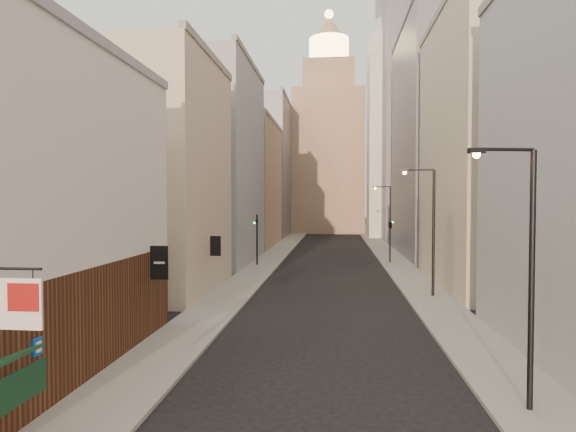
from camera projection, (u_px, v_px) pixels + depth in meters
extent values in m
cube|color=gray|center=(281.00, 249.00, 62.08)|extent=(3.00, 140.00, 0.15)
cube|color=gray|center=(383.00, 250.00, 60.80)|extent=(3.00, 140.00, 0.15)
cube|color=#57301B|center=(4.00, 325.00, 16.71)|extent=(6.00, 16.00, 4.00)
cube|color=silver|center=(1.00, 153.00, 16.52)|extent=(6.00, 16.00, 8.00)
cube|color=gray|center=(77.00, 29.00, 16.12)|extent=(0.60, 16.00, 0.40)
cube|color=beige|center=(7.00, 304.00, 10.23)|extent=(1.60, 0.06, 1.10)
cube|color=maroon|center=(24.00, 297.00, 10.19)|extent=(0.70, 0.10, 0.60)
cube|color=#0D3021|center=(4.00, 397.00, 10.52)|extent=(0.06, 3.00, 0.80)
cube|color=blue|center=(37.00, 347.00, 13.62)|extent=(0.08, 0.40, 0.50)
cube|color=black|center=(159.00, 263.00, 21.27)|extent=(0.80, 0.08, 1.50)
cube|color=black|center=(215.00, 246.00, 31.22)|extent=(0.70, 0.08, 1.30)
cube|color=#B9AA93|center=(156.00, 177.00, 33.53)|extent=(8.00, 12.00, 16.00)
cube|color=gray|center=(214.00, 165.00, 49.38)|extent=(8.00, 16.00, 20.00)
cube|color=#937860|center=(246.00, 185.00, 67.33)|extent=(8.00, 18.00, 17.00)
cube|color=gray|center=(267.00, 169.00, 87.11)|extent=(8.00, 20.00, 24.00)
cube|color=#B9AA93|center=(494.00, 151.00, 35.07)|extent=(8.00, 16.00, 20.00)
cube|color=gray|center=(437.00, 142.00, 54.87)|extent=(8.00, 20.00, 26.00)
cube|color=gray|center=(439.00, 91.00, 81.74)|extent=(20.00, 22.00, 50.00)
cube|color=#937860|center=(329.00, 163.00, 97.90)|extent=(14.00, 14.00, 28.00)
cube|color=#937860|center=(329.00, 79.00, 97.35)|extent=(10.00, 10.00, 6.00)
cylinder|color=#FFCC72|center=(329.00, 52.00, 97.18)|extent=(8.00, 8.00, 5.00)
cone|color=#937860|center=(329.00, 29.00, 97.03)|extent=(7.00, 7.00, 5.00)
sphere|color=#FFCC72|center=(329.00, 14.00, 96.94)|extent=(1.80, 1.80, 1.80)
cube|color=silver|center=(391.00, 139.00, 82.79)|extent=(8.00, 8.00, 34.00)
cylinder|color=silver|center=(392.00, 30.00, 82.20)|extent=(6.00, 6.00, 3.00)
sphere|color=gray|center=(392.00, 16.00, 82.12)|extent=(4.40, 4.40, 4.40)
cylinder|color=black|center=(392.00, 1.00, 82.04)|extent=(0.60, 0.60, 2.00)
cylinder|color=black|center=(532.00, 283.00, 14.16)|extent=(0.17, 0.17, 7.83)
cylinder|color=black|center=(505.00, 150.00, 13.96)|extent=(1.73, 0.43, 0.10)
cube|color=black|center=(477.00, 151.00, 13.88)|extent=(0.51, 0.28, 0.16)
sphere|color=#FFB63F|center=(476.00, 155.00, 13.88)|extent=(0.21, 0.21, 0.21)
cylinder|color=black|center=(434.00, 234.00, 31.22)|extent=(0.19, 0.19, 8.36)
cylinder|color=black|center=(419.00, 170.00, 31.29)|extent=(1.86, 0.34, 0.11)
cube|color=black|center=(405.00, 171.00, 31.50)|extent=(0.53, 0.27, 0.17)
sphere|color=#FFB63F|center=(405.00, 173.00, 31.50)|extent=(0.22, 0.22, 0.22)
cylinder|color=black|center=(390.00, 222.00, 54.66)|extent=(0.18, 0.18, 7.95)
cylinder|color=black|center=(383.00, 187.00, 54.90)|extent=(1.70, 0.68, 0.11)
cube|color=black|center=(375.00, 187.00, 55.27)|extent=(0.52, 0.34, 0.16)
sphere|color=#FFB63F|center=(375.00, 188.00, 55.28)|extent=(0.21, 0.21, 0.21)
cylinder|color=black|center=(257.00, 240.00, 46.40)|extent=(0.16, 0.16, 5.00)
imported|color=black|center=(257.00, 223.00, 46.34)|extent=(0.56, 0.56, 1.27)
sphere|color=#19E533|center=(254.00, 223.00, 46.37)|extent=(0.16, 0.16, 0.16)
cylinder|color=black|center=(390.00, 239.00, 48.19)|extent=(0.16, 0.16, 5.00)
imported|color=black|center=(390.00, 222.00, 48.14)|extent=(0.65, 0.65, 1.37)
sphere|color=#19E533|center=(393.00, 222.00, 48.12)|extent=(0.16, 0.16, 0.16)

